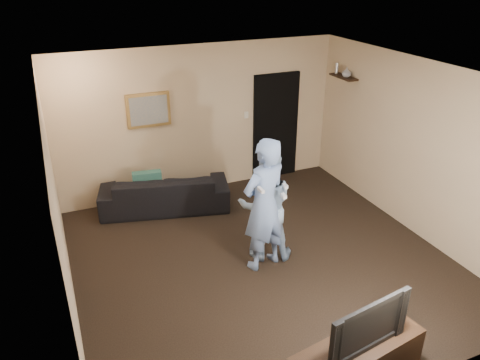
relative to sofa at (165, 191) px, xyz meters
name	(u,v)px	position (x,y,z in m)	size (l,w,h in m)	color
ground	(261,260)	(0.84, -2.02, -0.31)	(5.00, 5.00, 0.00)	black
ceiling	(265,76)	(0.84, -2.02, 2.29)	(5.00, 5.00, 0.04)	silver
wall_back	(201,120)	(0.84, 0.48, 0.99)	(5.00, 0.04, 2.60)	tan
wall_front	(391,290)	(0.84, -4.52, 0.99)	(5.00, 0.04, 2.60)	tan
wall_left	(59,214)	(-1.66, -2.02, 0.99)	(0.04, 5.00, 2.60)	tan
wall_right	(415,148)	(3.34, -2.02, 0.99)	(0.04, 5.00, 2.60)	tan
sofa	(165,191)	(0.00, 0.00, 0.00)	(2.11, 0.83, 0.62)	black
throw_pillow	(148,185)	(-0.27, 0.00, 0.17)	(0.47, 0.15, 0.47)	#184A43
painting_frame	(149,110)	(-0.06, 0.46, 1.29)	(0.72, 0.05, 0.57)	olive
painting_canvas	(149,110)	(-0.06, 0.43, 1.29)	(0.62, 0.01, 0.47)	slate
doorway	(276,127)	(2.29, 0.45, 0.69)	(0.90, 0.06, 2.00)	black
light_switch	(246,115)	(1.69, 0.46, 0.99)	(0.08, 0.02, 0.12)	silver
wall_shelf	(343,77)	(3.23, -0.22, 1.68)	(0.20, 0.60, 0.03)	black
shelf_vase	(347,72)	(3.23, -0.29, 1.78)	(0.16, 0.16, 0.17)	#A0A0A4
shelf_figurine	(337,68)	(3.23, 0.01, 1.79)	(0.06, 0.06, 0.18)	#BDBDC1
television	(362,322)	(0.79, -4.28, 0.47)	(0.95, 0.13, 0.55)	black
wii_player_left	(264,205)	(0.82, -2.12, 0.62)	(0.77, 0.61, 1.86)	#7493C9
wii_player_right	(266,206)	(0.94, -1.92, 0.48)	(0.93, 0.83, 1.58)	#8DACCD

